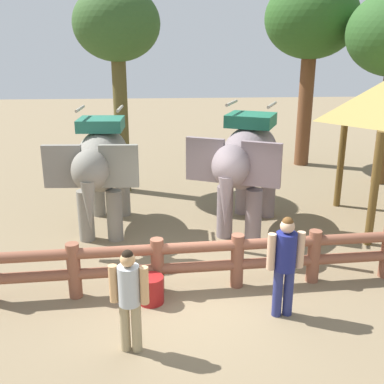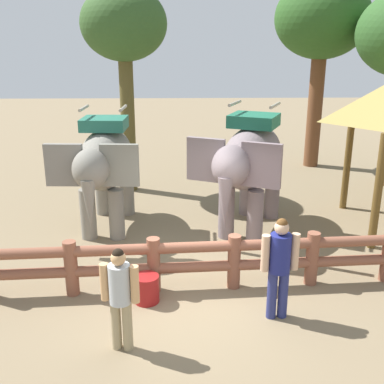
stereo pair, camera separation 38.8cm
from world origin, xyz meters
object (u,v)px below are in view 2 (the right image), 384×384
object	(u,v)px
elephant_center	(250,162)
tree_far_left	(322,22)
tourist_man_in_blue	(120,292)
elephant_near_left	(105,163)
feed_bucket	(147,289)
tourist_woman_in_black	(280,262)
log_fence	(194,259)
tree_back_center	(124,29)

from	to	relation	value
elephant_center	tree_far_left	size ratio (longest dim) A/B	0.56
tourist_man_in_blue	tree_far_left	world-z (taller)	tree_far_left
elephant_near_left	feed_bucket	world-z (taller)	elephant_near_left
elephant_center	tourist_woman_in_black	world-z (taller)	elephant_center
log_fence	tourist_woman_in_black	distance (m)	1.72
log_fence	elephant_center	xyz separation A→B (m)	(1.39, 2.81, 1.12)
elephant_center	tree_far_left	distance (m)	7.62
log_fence	elephant_near_left	bearing A→B (deg)	124.26
tree_back_center	feed_bucket	size ratio (longest dim) A/B	11.83
elephant_center	feed_bucket	size ratio (longest dim) A/B	7.27
feed_bucket	tree_far_left	bearing A→B (deg)	59.65
feed_bucket	tree_back_center	bearing A→B (deg)	98.10
tourist_woman_in_black	elephant_near_left	bearing A→B (deg)	130.61
elephant_near_left	tree_back_center	world-z (taller)	tree_back_center
tourist_man_in_blue	feed_bucket	distance (m)	1.53
elephant_near_left	tourist_woman_in_black	size ratio (longest dim) A/B	1.94
tree_far_left	log_fence	bearing A→B (deg)	-117.33
log_fence	tree_far_left	world-z (taller)	tree_far_left
elephant_near_left	tree_back_center	distance (m)	4.40
tourist_man_in_blue	feed_bucket	size ratio (longest dim) A/B	3.31
tourist_woman_in_black	tree_far_left	world-z (taller)	tree_far_left
tourist_man_in_blue	tree_far_left	xyz separation A→B (m)	(5.73, 10.64, 4.07)
tourist_man_in_blue	tree_back_center	xyz separation A→B (m)	(-0.66, 7.89, 3.76)
elephant_center	feed_bucket	distance (m)	4.20
tourist_man_in_blue	tree_back_center	distance (m)	8.77
tree_back_center	tree_far_left	bearing A→B (deg)	23.25
elephant_near_left	feed_bucket	distance (m)	3.87
tourist_man_in_blue	tourist_woman_in_black	bearing A→B (deg)	17.37
elephant_center	tree_back_center	distance (m)	5.50
tree_back_center	tourist_man_in_blue	bearing A→B (deg)	-85.23
log_fence	tourist_woman_in_black	size ratio (longest dim) A/B	4.31
elephant_center	tree_far_left	bearing A→B (deg)	62.19
log_fence	feed_bucket	xyz separation A→B (m)	(-0.86, -0.42, -0.35)
tourist_woman_in_black	tree_far_left	xyz separation A→B (m)	(3.23, 9.86, 4.00)
tourist_man_in_blue	tree_back_center	world-z (taller)	tree_back_center
tourist_man_in_blue	elephant_near_left	bearing A→B (deg)	100.75
elephant_near_left	tourist_man_in_blue	world-z (taller)	elephant_near_left
tourist_man_in_blue	tree_back_center	bearing A→B (deg)	94.77
elephant_near_left	tourist_woman_in_black	xyz separation A→B (m)	(3.39, -3.96, -0.64)
tree_back_center	log_fence	bearing A→B (deg)	-73.73
tourist_woman_in_black	tree_back_center	xyz separation A→B (m)	(-3.15, 7.11, 3.69)
elephant_near_left	tree_far_left	world-z (taller)	tree_far_left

